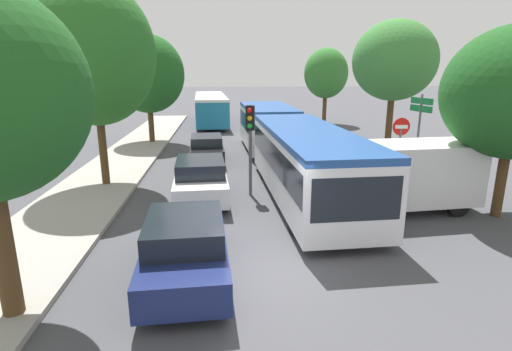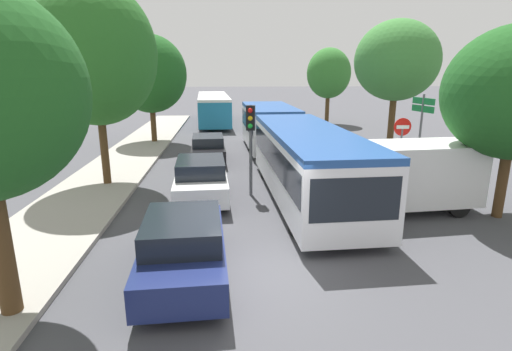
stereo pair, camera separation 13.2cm
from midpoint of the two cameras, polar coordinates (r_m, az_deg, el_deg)
The scene contains 15 objects.
ground_plane at distance 9.71m, azimuth 0.65°, elevation -13.85°, with size 200.00×200.00×0.00m, color #47474C.
kerb_strip_left at distance 23.05m, azimuth -17.79°, elevation 2.76°, with size 3.20×37.01×0.14m, color #9E998E.
articulated_bus at distance 18.19m, azimuth 4.14°, elevation 4.90°, with size 3.38×17.58×2.60m.
city_bus_rear at distance 35.64m, azimuth -6.61°, elevation 9.68°, with size 3.14×11.51×2.45m.
queued_car_navy at distance 9.38m, azimuth -10.43°, elevation -9.99°, with size 2.04×4.40×1.50m.
queued_car_white at distance 14.82m, azimuth -8.15°, elevation -0.46°, with size 2.06×4.44×1.51m.
queued_car_black at distance 20.81m, azimuth -7.25°, elevation 3.86°, with size 1.87×4.02×1.37m.
white_van at distance 14.27m, azimuth 20.43°, elevation 0.09°, with size 5.14×2.34×2.31m.
traffic_light at distance 14.72m, azimuth -1.09°, elevation 6.48°, with size 0.36×0.38×3.40m.
no_entry_sign at distance 16.90m, azimuth 19.66°, elevation 4.59°, with size 0.70×0.08×2.82m.
direction_sign_post at distance 19.44m, azimuth 22.19°, elevation 7.64°, with size 0.36×1.38×3.60m.
tree_left_mid at distance 16.90m, azimuth -22.43°, elevation 15.78°, with size 4.64×4.64×7.95m.
tree_left_far at distance 26.42m, azimuth -15.25°, elevation 13.54°, with size 4.49×4.49×6.74m.
tree_right_mid at distance 23.76m, azimuth 19.02°, elevation 15.22°, with size 4.53×4.53×7.26m.
tree_right_far at distance 35.56m, azimuth 9.83°, elevation 14.01°, with size 3.71×3.71×6.39m.
Camera 1 is at (-0.88, -8.45, 4.69)m, focal length 28.00 mm.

